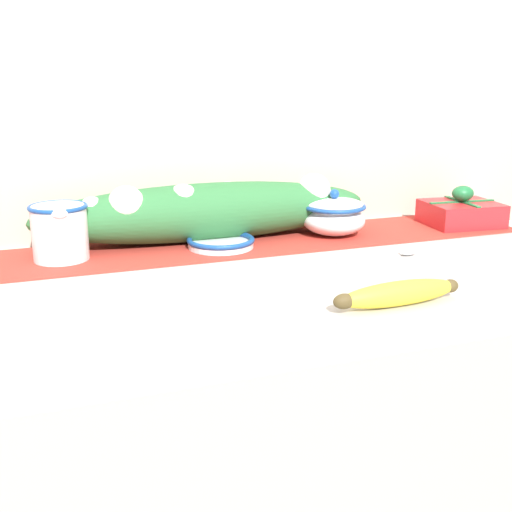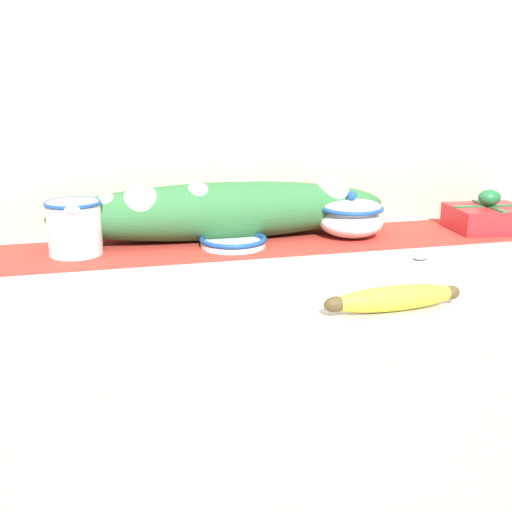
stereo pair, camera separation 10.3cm
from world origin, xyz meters
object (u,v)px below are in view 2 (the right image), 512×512
object	(u,v)px
small_dish	(233,241)
banana	(394,298)
cream_pitcher	(74,226)
sugar_bowl	(351,217)
gift_box	(488,217)
spoon	(414,258)

from	to	relation	value
small_dish	banana	size ratio (longest dim) A/B	0.62
cream_pitcher	sugar_bowl	xyz separation A→B (m)	(0.56, -0.00, -0.01)
gift_box	banana	bearing A→B (deg)	-135.95
sugar_bowl	small_dish	bearing A→B (deg)	-175.95
small_dish	cream_pitcher	bearing A→B (deg)	176.31
small_dish	banana	bearing A→B (deg)	-69.41
small_dish	banana	xyz separation A→B (m)	(0.15, -0.40, 0.01)
banana	gift_box	bearing A→B (deg)	44.05
small_dish	gift_box	bearing A→B (deg)	0.43
spoon	gift_box	bearing A→B (deg)	29.07
sugar_bowl	small_dish	distance (m)	0.26
cream_pitcher	banana	size ratio (longest dim) A/B	0.57
cream_pitcher	small_dish	distance (m)	0.30
banana	gift_box	xyz separation A→B (m)	(0.42, 0.40, 0.01)
spoon	small_dish	bearing A→B (deg)	147.49
sugar_bowl	spoon	xyz separation A→B (m)	(0.05, -0.18, -0.04)
cream_pitcher	gift_box	xyz separation A→B (m)	(0.87, -0.02, -0.03)
small_dish	gift_box	distance (m)	0.57
cream_pitcher	banana	xyz separation A→B (m)	(0.45, -0.42, -0.04)
sugar_bowl	small_dish	xyz separation A→B (m)	(-0.26, -0.02, -0.03)
spoon	gift_box	xyz separation A→B (m)	(0.26, 0.17, 0.03)
gift_box	cream_pitcher	bearing A→B (deg)	179.01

